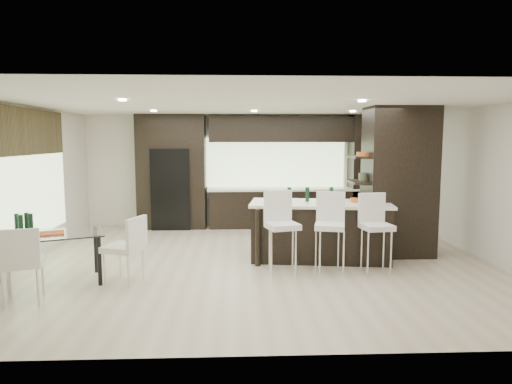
{
  "coord_description": "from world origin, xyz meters",
  "views": [
    {
      "loc": [
        -0.35,
        -7.76,
        2.12
      ],
      "look_at": [
        0.0,
        0.6,
        1.15
      ],
      "focal_mm": 32.0,
      "sensor_mm": 36.0,
      "label": 1
    }
  ],
  "objects_px": {
    "stool_mid": "(330,241)",
    "chair_end": "(124,253)",
    "stool_right": "(376,241)",
    "bench": "(315,228)",
    "floor_vase": "(380,220)",
    "dining_table": "(48,259)",
    "kitchen_island": "(320,231)",
    "chair_near": "(23,268)",
    "stool_left": "(282,241)"
  },
  "relations": [
    {
      "from": "stool_mid",
      "to": "chair_end",
      "type": "xyz_separation_m",
      "value": [
        -3.14,
        -0.4,
        -0.06
      ]
    },
    {
      "from": "stool_right",
      "to": "bench",
      "type": "height_order",
      "value": "stool_right"
    },
    {
      "from": "floor_vase",
      "to": "dining_table",
      "type": "xyz_separation_m",
      "value": [
        -5.43,
        -1.61,
        -0.25
      ]
    },
    {
      "from": "bench",
      "to": "chair_end",
      "type": "height_order",
      "value": "chair_end"
    },
    {
      "from": "chair_end",
      "to": "kitchen_island",
      "type": "bearing_deg",
      "value": -48.67
    },
    {
      "from": "stool_right",
      "to": "floor_vase",
      "type": "bearing_deg",
      "value": 62.09
    },
    {
      "from": "dining_table",
      "to": "stool_right",
      "type": "bearing_deg",
      "value": -16.24
    },
    {
      "from": "chair_near",
      "to": "stool_right",
      "type": "bearing_deg",
      "value": -0.83
    },
    {
      "from": "stool_left",
      "to": "stool_mid",
      "type": "distance_m",
      "value": 0.75
    },
    {
      "from": "stool_mid",
      "to": "floor_vase",
      "type": "distance_m",
      "value": 1.69
    },
    {
      "from": "floor_vase",
      "to": "chair_near",
      "type": "xyz_separation_m",
      "value": [
        -5.43,
        -2.38,
        -0.15
      ]
    },
    {
      "from": "chair_near",
      "to": "chair_end",
      "type": "distance_m",
      "value": 1.35
    },
    {
      "from": "stool_left",
      "to": "chair_end",
      "type": "height_order",
      "value": "stool_left"
    },
    {
      "from": "stool_left",
      "to": "bench",
      "type": "distance_m",
      "value": 2.62
    },
    {
      "from": "floor_vase",
      "to": "chair_near",
      "type": "bearing_deg",
      "value": -156.34
    },
    {
      "from": "stool_right",
      "to": "chair_near",
      "type": "distance_m",
      "value": 5.13
    },
    {
      "from": "floor_vase",
      "to": "chair_end",
      "type": "bearing_deg",
      "value": -159.6
    },
    {
      "from": "stool_left",
      "to": "floor_vase",
      "type": "bearing_deg",
      "value": 16.22
    },
    {
      "from": "stool_mid",
      "to": "floor_vase",
      "type": "xyz_separation_m",
      "value": [
        1.19,
        1.2,
        0.1
      ]
    },
    {
      "from": "stool_left",
      "to": "bench",
      "type": "bearing_deg",
      "value": 53.02
    },
    {
      "from": "kitchen_island",
      "to": "stool_mid",
      "type": "relative_size",
      "value": 2.36
    },
    {
      "from": "dining_table",
      "to": "chair_end",
      "type": "distance_m",
      "value": 1.11
    },
    {
      "from": "chair_near",
      "to": "stool_left",
      "type": "bearing_deg",
      "value": 4.43
    },
    {
      "from": "stool_right",
      "to": "floor_vase",
      "type": "distance_m",
      "value": 1.28
    },
    {
      "from": "dining_table",
      "to": "chair_end",
      "type": "relative_size",
      "value": 1.67
    },
    {
      "from": "floor_vase",
      "to": "dining_table",
      "type": "relative_size",
      "value": 0.8
    },
    {
      "from": "dining_table",
      "to": "chair_near",
      "type": "relative_size",
      "value": 1.64
    },
    {
      "from": "dining_table",
      "to": "stool_left",
      "type": "bearing_deg",
      "value": -14.37
    },
    {
      "from": "stool_right",
      "to": "floor_vase",
      "type": "xyz_separation_m",
      "value": [
        0.44,
        1.2,
        0.11
      ]
    },
    {
      "from": "chair_end",
      "to": "bench",
      "type": "bearing_deg",
      "value": -30.24
    },
    {
      "from": "kitchen_island",
      "to": "chair_near",
      "type": "height_order",
      "value": "kitchen_island"
    },
    {
      "from": "kitchen_island",
      "to": "floor_vase",
      "type": "bearing_deg",
      "value": 23.88
    },
    {
      "from": "bench",
      "to": "chair_near",
      "type": "bearing_deg",
      "value": -123.71
    },
    {
      "from": "stool_mid",
      "to": "chair_near",
      "type": "height_order",
      "value": "stool_mid"
    },
    {
      "from": "stool_left",
      "to": "dining_table",
      "type": "bearing_deg",
      "value": 170.86
    },
    {
      "from": "floor_vase",
      "to": "chair_end",
      "type": "xyz_separation_m",
      "value": [
        -4.32,
        -1.61,
        -0.16
      ]
    },
    {
      "from": "stool_mid",
      "to": "dining_table",
      "type": "bearing_deg",
      "value": -161.09
    },
    {
      "from": "stool_right",
      "to": "chair_end",
      "type": "distance_m",
      "value": 3.91
    },
    {
      "from": "stool_left",
      "to": "chair_near",
      "type": "height_order",
      "value": "stool_left"
    },
    {
      "from": "floor_vase",
      "to": "chair_end",
      "type": "distance_m",
      "value": 4.62
    },
    {
      "from": "kitchen_island",
      "to": "chair_end",
      "type": "distance_m",
      "value": 3.38
    },
    {
      "from": "stool_right",
      "to": "bench",
      "type": "relative_size",
      "value": 0.79
    },
    {
      "from": "chair_near",
      "to": "dining_table",
      "type": "bearing_deg",
      "value": 75.88
    },
    {
      "from": "stool_left",
      "to": "stool_mid",
      "type": "xyz_separation_m",
      "value": [
        0.75,
        0.0,
        -0.01
      ]
    },
    {
      "from": "bench",
      "to": "dining_table",
      "type": "distance_m",
      "value": 5.26
    },
    {
      "from": "stool_left",
      "to": "stool_right",
      "type": "xyz_separation_m",
      "value": [
        1.5,
        0.01,
        -0.02
      ]
    },
    {
      "from": "stool_mid",
      "to": "dining_table",
      "type": "height_order",
      "value": "stool_mid"
    },
    {
      "from": "stool_left",
      "to": "bench",
      "type": "relative_size",
      "value": 0.82
    },
    {
      "from": "stool_mid",
      "to": "floor_vase",
      "type": "bearing_deg",
      "value": 58.85
    },
    {
      "from": "stool_mid",
      "to": "chair_end",
      "type": "bearing_deg",
      "value": -159.19
    }
  ]
}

